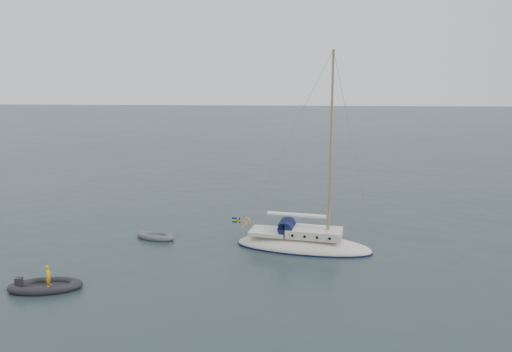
{
  "coord_description": "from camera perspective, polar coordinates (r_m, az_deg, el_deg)",
  "views": [
    {
      "loc": [
        1.65,
        -29.08,
        10.86
      ],
      "look_at": [
        -0.36,
        0.0,
        4.92
      ],
      "focal_mm": 35.0,
      "sensor_mm": 36.0,
      "label": 1
    }
  ],
  "objects": [
    {
      "name": "dinghy",
      "position": [
        34.48,
        -11.39,
        -6.76
      ],
      "size": [
        2.76,
        1.25,
        0.4
      ],
      "rotation": [
        0.0,
        0.0,
        -0.27
      ],
      "color": "#55555A",
      "rests_on": "ground"
    },
    {
      "name": "ground",
      "position": [
        31.09,
        0.66,
        -8.92
      ],
      "size": [
        300.0,
        300.0,
        0.0
      ],
      "primitive_type": "plane",
      "color": "black",
      "rests_on": "ground"
    },
    {
      "name": "sailboat",
      "position": [
        31.81,
        5.48,
        -6.64
      ],
      "size": [
        9.03,
        2.71,
        12.86
      ],
      "rotation": [
        0.0,
        0.0,
        -0.17
      ],
      "color": "beige",
      "rests_on": "ground"
    },
    {
      "name": "rib",
      "position": [
        28.38,
        -22.97,
        -11.47
      ],
      "size": [
        3.75,
        1.7,
        1.33
      ],
      "rotation": [
        0.0,
        0.0,
        0.21
      ],
      "color": "black",
      "rests_on": "ground"
    }
  ]
}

